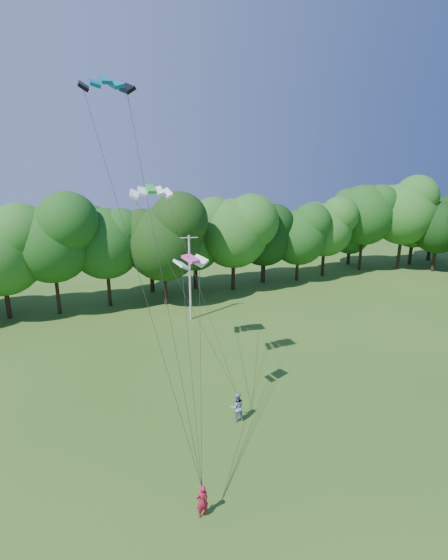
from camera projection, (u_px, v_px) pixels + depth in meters
name	position (u px, v px, depth m)	size (l,w,h in m)	color
ground	(321.00, 559.00, 18.17)	(160.00, 160.00, 0.00)	#2C5116
utility_pole	(190.00, 277.00, 42.57)	(1.67, 0.53, 8.53)	#B0B1A8
kite_flyer_left	(202.00, 501.00, 20.09)	(0.61, 0.40, 1.68)	#B51733
kite_flyer_right	(237.00, 407.00, 27.22)	(0.94, 0.73, 1.93)	#8C9BC3
kite_teal	(105.00, 80.00, 22.45)	(2.80, 1.31, 0.53)	#046484
kite_green	(151.00, 189.00, 30.76)	(3.06, 1.63, 0.57)	green
kite_pink	(191.00, 259.00, 24.61)	(2.16, 1.58, 0.37)	#EC419A
tree_back_center	(163.00, 233.00, 45.77)	(8.76, 8.76, 12.75)	#311D13
tree_back_east	(351.00, 227.00, 63.03)	(6.17, 6.17, 8.97)	#332014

